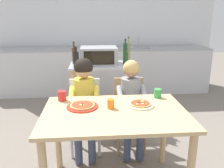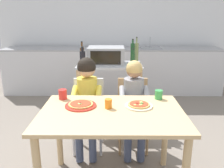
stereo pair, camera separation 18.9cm
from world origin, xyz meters
name	(u,v)px [view 2 (the right image)]	position (x,y,z in m)	size (l,w,h in m)	color
ground_plane	(112,125)	(0.00, 1.26, 0.00)	(12.64, 12.64, 0.00)	slate
back_wall_tiled	(113,23)	(0.00, 3.22, 1.35)	(4.71, 0.12, 2.70)	silver
kitchen_counter	(113,70)	(0.00, 2.81, 0.45)	(4.24, 0.60, 1.09)	silver
kitchen_island_cart	(110,84)	(-0.04, 1.43, 0.56)	(0.90, 0.52, 0.86)	#B7BABF
toaster_oven	(106,55)	(-0.09, 1.45, 0.97)	(0.50, 0.39, 0.24)	#999BA0
bottle_tall_green_wine	(83,59)	(-0.39, 1.23, 0.97)	(0.07, 0.07, 0.27)	black
bottle_squat_spirits	(136,52)	(0.35, 1.61, 1.00)	(0.06, 0.06, 0.36)	olive
bottle_clear_vinegar	(133,59)	(0.27, 1.26, 0.96)	(0.05, 0.05, 0.24)	#1E4723
bottle_brown_beer	(133,53)	(0.28, 1.43, 1.01)	(0.06, 0.06, 0.35)	#1E4723
bottle_slim_sauce	(82,55)	(-0.43, 1.52, 0.98)	(0.06, 0.06, 0.31)	#4C2D14
dining_table	(112,124)	(0.00, 0.00, 0.64)	(1.21, 0.81, 0.75)	tan
dining_chair_left	(88,109)	(-0.27, 0.70, 0.48)	(0.36, 0.36, 0.81)	silver
dining_chair_right	(133,109)	(0.24, 0.71, 0.48)	(0.36, 0.36, 0.81)	tan
child_in_yellow_shirt	(87,94)	(-0.27, 0.59, 0.70)	(0.32, 0.42, 1.07)	#424C6B
child_in_grey_shirt	(134,98)	(0.24, 0.59, 0.66)	(0.32, 0.42, 1.04)	#424C6B
pizza_plate_red_rimmed	(81,105)	(-0.27, 0.12, 0.76)	(0.28, 0.28, 0.03)	red
pizza_plate_cream	(139,105)	(0.24, 0.11, 0.76)	(0.24, 0.24, 0.03)	beige
drinking_cup_red	(63,94)	(-0.47, 0.30, 0.80)	(0.08, 0.08, 0.09)	red
drinking_cup_orange	(108,104)	(-0.03, 0.07, 0.79)	(0.06, 0.06, 0.08)	orange
drinking_cup_green	(159,95)	(0.44, 0.31, 0.79)	(0.07, 0.07, 0.09)	green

